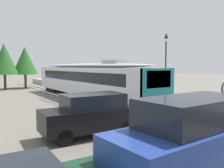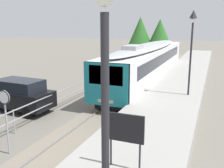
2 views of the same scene
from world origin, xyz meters
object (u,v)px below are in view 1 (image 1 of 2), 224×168
Objects in this scene: parked_van_blue at (190,141)px; parked_suv_black at (90,114)px; commuter_train at (86,78)px; platform_lamp_mid_platform at (166,52)px.

parked_van_blue is 1.06× the size of parked_suv_black.
commuter_train is 18.01m from parked_van_blue.
platform_lamp_mid_platform is 1.14× the size of parked_suv_black.
parked_suv_black is at bearing -116.05° from commuter_train.
parked_suv_black is (-9.88, -4.60, -3.56)m from platform_lamp_mid_platform.
parked_van_blue is 5.77m from parked_suv_black.
platform_lamp_mid_platform is at bearing 24.98° from parked_suv_black.
parked_suv_black is at bearing -155.02° from platform_lamp_mid_platform.
commuter_train is at bearing 63.95° from parked_suv_black.
platform_lamp_mid_platform is 11.47m from parked_suv_black.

